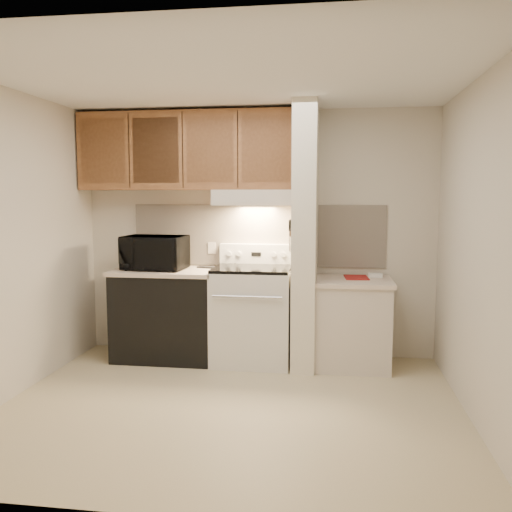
# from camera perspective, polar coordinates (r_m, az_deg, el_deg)

# --- Properties ---
(floor) EXTENTS (3.60, 3.60, 0.00)m
(floor) POSITION_cam_1_polar(r_m,az_deg,el_deg) (4.42, -2.64, -15.49)
(floor) COLOR #C3B28A
(floor) RESTS_ON ground
(ceiling) EXTENTS (3.60, 3.60, 0.00)m
(ceiling) POSITION_cam_1_polar(r_m,az_deg,el_deg) (4.19, -2.82, 18.14)
(ceiling) COLOR white
(ceiling) RESTS_ON wall_back
(wall_back) EXTENTS (3.60, 2.50, 0.02)m
(wall_back) POSITION_cam_1_polar(r_m,az_deg,el_deg) (5.59, 0.17, 2.34)
(wall_back) COLOR beige
(wall_back) RESTS_ON floor
(wall_left) EXTENTS (0.02, 3.00, 2.50)m
(wall_left) POSITION_cam_1_polar(r_m,az_deg,el_deg) (4.79, -24.36, 1.08)
(wall_left) COLOR beige
(wall_left) RESTS_ON floor
(wall_right) EXTENTS (0.02, 3.00, 2.50)m
(wall_right) POSITION_cam_1_polar(r_m,az_deg,el_deg) (4.17, 22.33, 0.45)
(wall_right) COLOR beige
(wall_right) RESTS_ON floor
(backsplash) EXTENTS (2.60, 0.02, 0.63)m
(backsplash) POSITION_cam_1_polar(r_m,az_deg,el_deg) (5.58, 0.15, 2.18)
(backsplash) COLOR beige
(backsplash) RESTS_ON wall_back
(range_body) EXTENTS (0.76, 0.65, 0.92)m
(range_body) POSITION_cam_1_polar(r_m,az_deg,el_deg) (5.37, -0.35, -6.35)
(range_body) COLOR silver
(range_body) RESTS_ON floor
(oven_window) EXTENTS (0.50, 0.01, 0.30)m
(oven_window) POSITION_cam_1_polar(r_m,az_deg,el_deg) (5.06, -0.88, -6.70)
(oven_window) COLOR black
(oven_window) RESTS_ON range_body
(oven_handle) EXTENTS (0.65, 0.02, 0.02)m
(oven_handle) POSITION_cam_1_polar(r_m,az_deg,el_deg) (4.98, -0.95, -4.33)
(oven_handle) COLOR silver
(oven_handle) RESTS_ON range_body
(cooktop) EXTENTS (0.74, 0.64, 0.03)m
(cooktop) POSITION_cam_1_polar(r_m,az_deg,el_deg) (5.29, -0.35, -1.33)
(cooktop) COLOR black
(cooktop) RESTS_ON range_body
(range_backguard) EXTENTS (0.76, 0.08, 0.20)m
(range_backguard) POSITION_cam_1_polar(r_m,az_deg,el_deg) (5.55, 0.08, 0.24)
(range_backguard) COLOR silver
(range_backguard) RESTS_ON range_body
(range_display) EXTENTS (0.10, 0.01, 0.04)m
(range_display) POSITION_cam_1_polar(r_m,az_deg,el_deg) (5.51, 0.02, 0.20)
(range_display) COLOR black
(range_display) RESTS_ON range_backguard
(range_knob_left_outer) EXTENTS (0.05, 0.02, 0.05)m
(range_knob_left_outer) POSITION_cam_1_polar(r_m,az_deg,el_deg) (5.56, -2.84, 0.24)
(range_knob_left_outer) COLOR silver
(range_knob_left_outer) RESTS_ON range_backguard
(range_knob_left_inner) EXTENTS (0.05, 0.02, 0.05)m
(range_knob_left_inner) POSITION_cam_1_polar(r_m,az_deg,el_deg) (5.54, -1.83, 0.22)
(range_knob_left_inner) COLOR silver
(range_knob_left_inner) RESTS_ON range_backguard
(range_knob_right_inner) EXTENTS (0.05, 0.02, 0.05)m
(range_knob_right_inner) POSITION_cam_1_polar(r_m,az_deg,el_deg) (5.49, 1.88, 0.16)
(range_knob_right_inner) COLOR silver
(range_knob_right_inner) RESTS_ON range_backguard
(range_knob_right_outer) EXTENTS (0.05, 0.02, 0.05)m
(range_knob_right_outer) POSITION_cam_1_polar(r_m,az_deg,el_deg) (5.48, 2.92, 0.15)
(range_knob_right_outer) COLOR silver
(range_knob_right_outer) RESTS_ON range_backguard
(dishwasher_front) EXTENTS (1.00, 0.63, 0.87)m
(dishwasher_front) POSITION_cam_1_polar(r_m,az_deg,el_deg) (5.58, -9.36, -6.21)
(dishwasher_front) COLOR black
(dishwasher_front) RESTS_ON floor
(left_countertop) EXTENTS (1.04, 0.67, 0.04)m
(left_countertop) POSITION_cam_1_polar(r_m,az_deg,el_deg) (5.50, -9.44, -1.59)
(left_countertop) COLOR beige
(left_countertop) RESTS_ON dishwasher_front
(spoon_rest) EXTENTS (0.24, 0.12, 0.02)m
(spoon_rest) POSITION_cam_1_polar(r_m,az_deg,el_deg) (5.52, -5.05, -1.20)
(spoon_rest) COLOR black
(spoon_rest) RESTS_ON left_countertop
(teal_jar) EXTENTS (0.11, 0.11, 0.10)m
(teal_jar) POSITION_cam_1_polar(r_m,az_deg,el_deg) (5.69, -8.31, -0.60)
(teal_jar) COLOR #1B5E5E
(teal_jar) RESTS_ON left_countertop
(outlet) EXTENTS (0.08, 0.01, 0.12)m
(outlet) POSITION_cam_1_polar(r_m,az_deg,el_deg) (5.67, -4.68, 0.86)
(outlet) COLOR beige
(outlet) RESTS_ON backsplash
(microwave) EXTENTS (0.63, 0.44, 0.33)m
(microwave) POSITION_cam_1_polar(r_m,az_deg,el_deg) (5.49, -10.61, 0.35)
(microwave) COLOR black
(microwave) RESTS_ON left_countertop
(partition_pillar) EXTENTS (0.22, 0.70, 2.50)m
(partition_pillar) POSITION_cam_1_polar(r_m,az_deg,el_deg) (5.20, 5.21, 2.00)
(partition_pillar) COLOR silver
(partition_pillar) RESTS_ON floor
(pillar_trim) EXTENTS (0.01, 0.70, 0.04)m
(pillar_trim) POSITION_cam_1_polar(r_m,az_deg,el_deg) (5.20, 3.94, 2.57)
(pillar_trim) COLOR brown
(pillar_trim) RESTS_ON partition_pillar
(knife_strip) EXTENTS (0.02, 0.42, 0.04)m
(knife_strip) POSITION_cam_1_polar(r_m,az_deg,el_deg) (5.15, 3.83, 2.76)
(knife_strip) COLOR black
(knife_strip) RESTS_ON partition_pillar
(knife_blade_a) EXTENTS (0.01, 0.03, 0.16)m
(knife_blade_a) POSITION_cam_1_polar(r_m,az_deg,el_deg) (4.99, 3.53, 1.48)
(knife_blade_a) COLOR silver
(knife_blade_a) RESTS_ON knife_strip
(knife_handle_a) EXTENTS (0.02, 0.02, 0.10)m
(knife_handle_a) POSITION_cam_1_polar(r_m,az_deg,el_deg) (5.00, 3.57, 3.22)
(knife_handle_a) COLOR black
(knife_handle_a) RESTS_ON knife_strip
(knife_blade_b) EXTENTS (0.01, 0.04, 0.18)m
(knife_blade_b) POSITION_cam_1_polar(r_m,az_deg,el_deg) (5.08, 3.62, 1.46)
(knife_blade_b) COLOR silver
(knife_blade_b) RESTS_ON knife_strip
(knife_handle_b) EXTENTS (0.02, 0.02, 0.10)m
(knife_handle_b) POSITION_cam_1_polar(r_m,az_deg,el_deg) (5.07, 3.64, 3.27)
(knife_handle_b) COLOR black
(knife_handle_b) RESTS_ON knife_strip
(knife_blade_c) EXTENTS (0.01, 0.04, 0.20)m
(knife_blade_c) POSITION_cam_1_polar(r_m,az_deg,el_deg) (5.16, 3.68, 1.42)
(knife_blade_c) COLOR silver
(knife_blade_c) RESTS_ON knife_strip
(knife_handle_c) EXTENTS (0.02, 0.02, 0.10)m
(knife_handle_c) POSITION_cam_1_polar(r_m,az_deg,el_deg) (5.14, 3.70, 3.31)
(knife_handle_c) COLOR black
(knife_handle_c) RESTS_ON knife_strip
(knife_blade_d) EXTENTS (0.01, 0.04, 0.16)m
(knife_blade_d) POSITION_cam_1_polar(r_m,az_deg,el_deg) (5.23, 3.75, 1.72)
(knife_blade_d) COLOR silver
(knife_blade_d) RESTS_ON knife_strip
(knife_handle_d) EXTENTS (0.02, 0.02, 0.10)m
(knife_handle_d) POSITION_cam_1_polar(r_m,az_deg,el_deg) (5.22, 3.76, 3.35)
(knife_handle_d) COLOR black
(knife_handle_d) RESTS_ON knife_strip
(knife_blade_e) EXTENTS (0.01, 0.04, 0.18)m
(knife_blade_e) POSITION_cam_1_polar(r_m,az_deg,el_deg) (5.30, 3.81, 1.67)
(knife_blade_e) COLOR silver
(knife_blade_e) RESTS_ON knife_strip
(knife_handle_e) EXTENTS (0.02, 0.02, 0.10)m
(knife_handle_e) POSITION_cam_1_polar(r_m,az_deg,el_deg) (5.31, 3.84, 3.41)
(knife_handle_e) COLOR black
(knife_handle_e) RESTS_ON knife_strip
(oven_mitt) EXTENTS (0.03, 0.09, 0.23)m
(oven_mitt) POSITION_cam_1_polar(r_m,az_deg,el_deg) (5.38, 3.89, 1.40)
(oven_mitt) COLOR gray
(oven_mitt) RESTS_ON partition_pillar
(right_cab_base) EXTENTS (0.70, 0.60, 0.81)m
(right_cab_base) POSITION_cam_1_polar(r_m,az_deg,el_deg) (5.33, 10.10, -7.17)
(right_cab_base) COLOR beige
(right_cab_base) RESTS_ON floor
(right_countertop) EXTENTS (0.74, 0.64, 0.04)m
(right_countertop) POSITION_cam_1_polar(r_m,az_deg,el_deg) (5.24, 10.19, -2.66)
(right_countertop) COLOR beige
(right_countertop) RESTS_ON right_cab_base
(red_folder) EXTENTS (0.24, 0.32, 0.01)m
(red_folder) POSITION_cam_1_polar(r_m,az_deg,el_deg) (5.34, 10.52, -2.23)
(red_folder) COLOR maroon
(red_folder) RESTS_ON right_countertop
(white_box) EXTENTS (0.14, 0.09, 0.04)m
(white_box) POSITION_cam_1_polar(r_m,az_deg,el_deg) (5.43, 12.46, -1.99)
(white_box) COLOR white
(white_box) RESTS_ON right_countertop
(range_hood) EXTENTS (0.78, 0.44, 0.15)m
(range_hood) POSITION_cam_1_polar(r_m,az_deg,el_deg) (5.36, -0.16, 6.18)
(range_hood) COLOR beige
(range_hood) RESTS_ON upper_cabinets
(hood_lip) EXTENTS (0.78, 0.04, 0.06)m
(hood_lip) POSITION_cam_1_polar(r_m,az_deg,el_deg) (5.15, -0.50, 5.66)
(hood_lip) COLOR beige
(hood_lip) RESTS_ON range_hood
(upper_cabinets) EXTENTS (2.18, 0.33, 0.77)m
(upper_cabinets) POSITION_cam_1_polar(r_m,az_deg,el_deg) (5.56, -7.27, 10.88)
(upper_cabinets) COLOR brown
(upper_cabinets) RESTS_ON wall_back
(cab_door_a) EXTENTS (0.46, 0.01, 0.63)m
(cab_door_a) POSITION_cam_1_polar(r_m,az_deg,el_deg) (5.69, -15.82, 10.59)
(cab_door_a) COLOR brown
(cab_door_a) RESTS_ON upper_cabinets
(cab_gap_a) EXTENTS (0.01, 0.01, 0.73)m
(cab_gap_a) POSITION_cam_1_polar(r_m,az_deg,el_deg) (5.58, -13.22, 10.75)
(cab_gap_a) COLOR black
(cab_gap_a) RESTS_ON upper_cabinets
(cab_door_b) EXTENTS (0.46, 0.01, 0.63)m
(cab_door_b) POSITION_cam_1_polar(r_m,az_deg,el_deg) (5.49, -10.51, 10.88)
(cab_door_b) COLOR brown
(cab_door_b) RESTS_ON upper_cabinets
(cab_gap_b) EXTENTS (0.01, 0.01, 0.73)m
(cab_gap_b) POSITION_cam_1_polar(r_m,az_deg,el_deg) (5.41, -7.73, 11.00)
(cab_gap_b) COLOR black
(cab_gap_b) RESTS_ON upper_cabinets
(cab_door_c) EXTENTS (0.46, 0.01, 0.63)m
(cab_door_c) POSITION_cam_1_polar(r_m,az_deg,el_deg) (5.34, -4.86, 11.09)
(cab_door_c) COLOR brown
(cab_door_c) RESTS_ON upper_cabinets
(cab_gap_c) EXTENTS (0.01, 0.01, 0.73)m
(cab_gap_c) POSITION_cam_1_polar(r_m,az_deg,el_deg) (5.29, -1.93, 11.16)
(cab_gap_c) COLOR black
(cab_gap_c) RESTS_ON upper_cabinets
(cab_door_d) EXTENTS (0.46, 0.01, 0.63)m
(cab_door_d) POSITION_cam_1_polar(r_m,az_deg,el_deg) (5.25, 1.06, 11.20)
(cab_door_d) COLOR brown
(cab_door_d) RESTS_ON upper_cabinets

